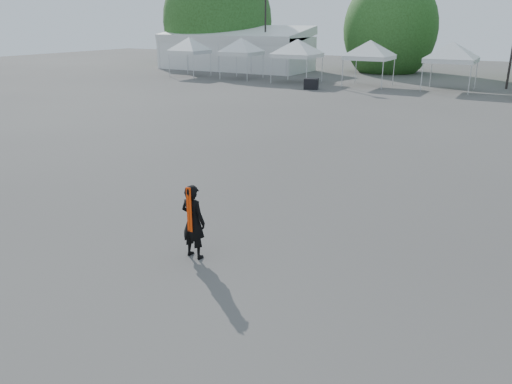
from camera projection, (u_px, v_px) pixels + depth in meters
The scene contains 12 objects.
ground at pixel (241, 241), 11.20m from camera, with size 120.00×120.00×0.00m, color #474442.
marquee at pixel (235, 49), 49.61m from camera, with size 15.00×6.25×4.23m.
light_pole_west at pixel (266, 8), 45.67m from camera, with size 0.60×0.25×10.30m.
tree_far_w at pixel (218, 22), 53.11m from camera, with size 4.80×4.80×7.30m.
tree_mid_w at pixel (390, 29), 46.52m from camera, with size 4.16×4.16×6.33m.
tent_a at pixel (189, 40), 43.22m from camera, with size 3.94×3.94×3.88m.
tent_b at pixel (241, 41), 41.44m from camera, with size 4.05×4.05×3.88m.
tent_c at pixel (298, 43), 38.79m from camera, with size 4.59×4.59×3.88m.
tent_d at pixel (370, 44), 36.78m from camera, with size 4.53×4.53×3.88m.
tent_e at pixel (453, 46), 34.24m from camera, with size 4.66×4.66×3.88m.
man at pixel (193, 221), 10.22m from camera, with size 0.61×0.43×1.58m.
crate_west at pixel (311, 84), 35.75m from camera, with size 0.98×0.76×0.76m, color black.
Camera 1 is at (5.36, -8.72, 4.70)m, focal length 35.00 mm.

